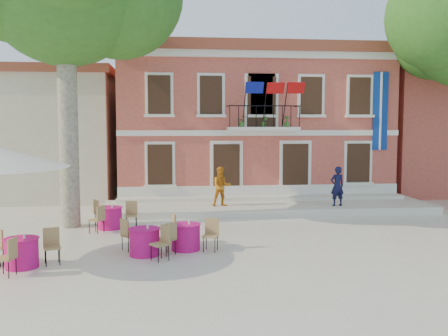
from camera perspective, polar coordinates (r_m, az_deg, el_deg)
ground at (r=17.00m, az=1.18°, el=-7.52°), size 90.00×90.00×0.00m
main_building at (r=26.76m, az=2.75°, el=5.19°), size 13.50×9.59×7.50m
neighbor_west at (r=28.44m, az=-21.20°, el=3.72°), size 9.40×9.40×6.40m
terrace at (r=21.55m, az=5.00°, el=-4.46°), size 14.00×3.40×0.30m
pedestrian_navy at (r=21.29m, az=12.82°, el=-2.03°), size 0.66×0.49×1.65m
pedestrian_orange at (r=20.67m, az=-0.28°, el=-2.13°), size 0.84×0.68×1.64m
cafe_table_0 at (r=14.02m, az=-22.14°, el=-8.80°), size 1.83×1.79×0.95m
cafe_table_1 at (r=14.83m, az=-4.40°, el=-7.70°), size 1.83×1.78×0.95m
cafe_table_3 at (r=18.17m, az=-12.92°, el=-5.45°), size 1.63×1.87×0.95m
cafe_table_4 at (r=14.37m, az=-9.08°, el=-8.20°), size 1.47×1.80×0.95m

